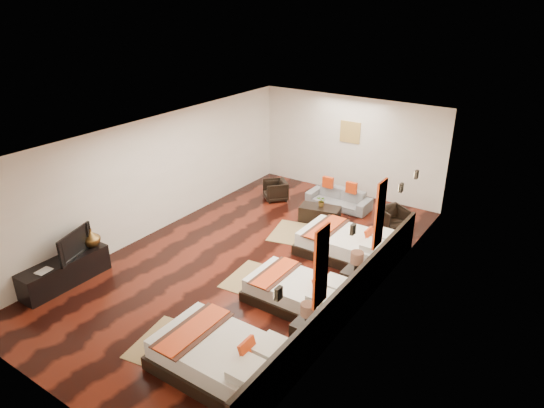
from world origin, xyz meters
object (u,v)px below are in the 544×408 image
Objects in this scene: bed_near at (223,358)px; sofa at (339,199)px; nightstand_a at (307,332)px; tv_console at (65,272)px; book at (40,270)px; armchair_right at (392,218)px; armchair_left at (275,190)px; tv at (71,244)px; bed_far at (348,245)px; table_plant at (322,201)px; nightstand_b at (355,279)px; bed_mid at (298,292)px; coffee_table at (320,214)px; figurine at (91,237)px.

bed_near is 1.25× the size of sofa.
bed_near is 2.55× the size of nightstand_a.
sofa is at bearing 111.71° from nightstand_a.
tv_console is 0.56m from book.
tv_console is at bearing 176.47° from armchair_right.
armchair_left is 3.40m from armchair_right.
tv is at bearing -169.88° from nightstand_a.
sofa is (2.81, 6.44, -0.02)m from tv_console.
bed_near is 1.02× the size of bed_far.
armchair_left is at bearing 79.47° from tv_console.
nightstand_b is at bearing -49.81° from table_plant.
nightstand_a is 4.94m from armchair_right.
tv_console is at bearing 178.00° from bed_near.
sofa is at bearing 108.81° from armchair_right.
bed_mid is 2.04× the size of nightstand_b.
table_plant is (-1.37, 3.40, 0.29)m from bed_mid.
coffee_table is 0.34m from table_plant.
coffee_table is (-1.38, 3.34, -0.04)m from bed_mid.
figurine is at bearing 173.00° from armchair_right.
figurine is (-0.05, 0.49, -0.09)m from tv.
nightstand_b reaches higher than bed_far.
bed_mid is at bearing 26.08° from tv_console.
sofa is at bearing 90.00° from coffee_table.
table_plant is (2.82, 5.94, -0.03)m from book.
bed_mid reaches higher than tv_console.
sofa is at bearing 59.78° from armchair_left.
armchair_right is at bearing 19.97° from coffee_table.
tv is at bearing 76.62° from tv_console.
bed_far is 5.93m from tv_console.
armchair_left is at bearing 78.09° from figurine.
nightstand_b is 0.51× the size of tv_console.
armchair_right reaches higher than coffee_table.
tv is at bearing -150.88° from nightstand_b.
bed_mid is at bearing 90.09° from bed_near.
sofa is 1.73× the size of coffee_table.
nightstand_b is 1.47× the size of armchair_left.
tv_console is at bearing -153.92° from bed_mid.
book is at bearing -90.00° from tv_console.
tv is (-4.15, -3.98, 0.56)m from bed_far.
nightstand_a is at bearing -64.06° from table_plant.
bed_mid is 1.08× the size of sofa.
nightstand_a is 1.35× the size of armchair_left.
bed_near is at bearing -76.18° from table_plant.
book is at bearing -148.85° from bed_mid.
figurine reaches higher than bed_near.
armchair_right is (-0.44, 4.92, -0.01)m from nightstand_a.
tv is at bearing -117.84° from table_plant.
tv_console is 6.52× the size of table_plant.
sofa is at bearing 66.41° from tv_console.
bed_far reaches higher than tv_console.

